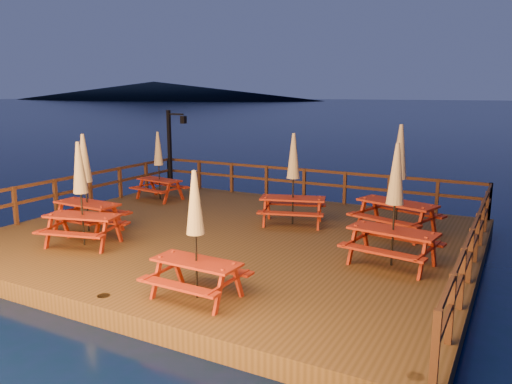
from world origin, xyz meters
TOP-DOWN VIEW (x-y plane):
  - ground at (0.00, 0.00)m, footprint 500.00×500.00m
  - deck at (0.00, 0.00)m, footprint 12.00×10.00m
  - deck_piles at (0.00, 0.00)m, footprint 11.44×9.44m
  - railing at (0.00, 1.78)m, footprint 11.80×9.75m
  - lamp_post at (-5.39, 4.55)m, footprint 0.85×0.18m
  - headland_left at (-160.00, 190.00)m, footprint 180.00×84.00m
  - picnic_table_0 at (3.80, 2.07)m, footprint 2.41×2.17m
  - picnic_table_1 at (4.28, -0.43)m, footprint 2.06×1.78m
  - picnic_table_2 at (-2.70, -2.53)m, footprint 2.08×1.85m
  - picnic_table_3 at (0.99, 1.68)m, footprint 2.16×1.95m
  - picnic_table_4 at (-3.57, -1.57)m, footprint 1.87×1.55m
  - picnic_table_5 at (-4.48, 2.55)m, footprint 1.83×1.58m
  - picnic_table_6 at (1.57, -3.85)m, footprint 1.68×1.39m

SIDE VIEW (x-z plane):
  - deck_piles at x=0.00m, z-range -1.00..0.40m
  - ground at x=0.00m, z-range 0.00..0.00m
  - deck at x=0.00m, z-range 0.00..0.40m
  - railing at x=0.00m, z-range 0.61..1.71m
  - picnic_table_5 at x=-4.48m, z-range 0.45..2.80m
  - picnic_table_6 at x=1.57m, z-range 0.45..2.80m
  - picnic_table_2 at x=-2.70m, z-range 0.45..2.99m
  - picnic_table_3 at x=0.99m, z-range 0.45..3.03m
  - picnic_table_4 at x=-3.57m, z-range 0.45..3.07m
  - picnic_table_1 at x=4.28m, z-range 0.45..3.11m
  - picnic_table_0 at x=3.80m, z-range 0.46..3.34m
  - lamp_post at x=-5.39m, z-range 0.70..3.70m
  - headland_left at x=-160.00m, z-range 0.00..9.00m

